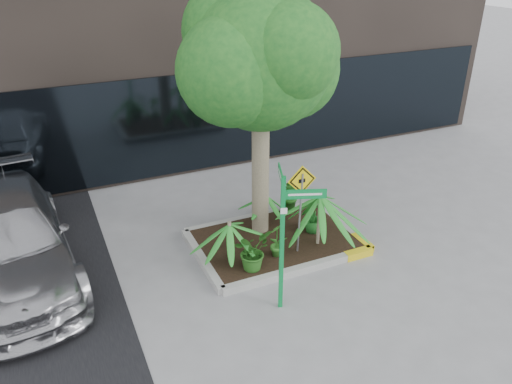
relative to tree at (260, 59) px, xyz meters
name	(u,v)px	position (x,y,z in m)	size (l,w,h in m)	color
ground	(273,254)	(-0.07, -0.79, -3.71)	(80.00, 80.00, 0.00)	gray
planter	(277,240)	(0.16, -0.51, -3.61)	(3.35, 2.36, 0.15)	#9E9E99
tree	(260,59)	(0.00, 0.00, 0.00)	(3.39, 3.01, 5.09)	gray
palm_front	(320,196)	(0.83, -1.01, -2.49)	(1.29, 1.29, 1.43)	gray
palm_left	(229,225)	(-1.03, -0.90, -2.74)	(0.99, 0.99, 1.10)	gray
palm_back	(267,196)	(0.24, 0.18, -2.92)	(0.77, 0.77, 0.86)	gray
parked_car	(7,241)	(-4.79, 0.62, -2.98)	(2.07, 5.09, 1.48)	#A5A5AA
shrub_a	(252,251)	(-0.73, -1.24, -3.19)	(0.67, 0.67, 0.75)	#225719
shrub_b	(313,217)	(0.97, -0.56, -3.22)	(0.39, 0.39, 0.70)	#1F6923
shrub_c	(277,239)	(-0.13, -1.05, -3.19)	(0.40, 0.40, 0.75)	#2E7223
shrub_d	(291,195)	(0.94, 0.36, -3.14)	(0.47, 0.47, 0.85)	#1F5A1A
street_sign_post	(285,229)	(-0.61, -2.26, -2.20)	(0.69, 0.88, 2.46)	#0C893B
cattle_sign	(301,195)	(0.31, -1.14, -2.31)	(0.57, 0.13, 1.86)	slate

